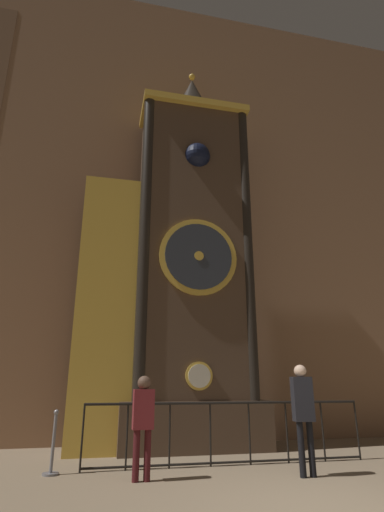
# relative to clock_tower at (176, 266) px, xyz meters

# --- Properties ---
(cathedral_back_wall) EXTENTS (24.00, 0.32, 14.74)m
(cathedral_back_wall) POSITION_rel_clock_tower_xyz_m (0.84, 1.28, 2.91)
(cathedral_back_wall) COLOR #936B4C
(cathedral_back_wall) RESTS_ON ground_plane
(clock_tower) EXTENTS (4.68, 1.81, 10.84)m
(clock_tower) POSITION_rel_clock_tower_xyz_m (0.00, 0.00, 0.00)
(clock_tower) COLOR brown
(clock_tower) RESTS_ON ground_plane
(railing_fence) EXTENTS (5.57, 0.05, 1.14)m
(railing_fence) POSITION_rel_clock_tower_xyz_m (0.75, -1.99, -3.81)
(railing_fence) COLOR black
(railing_fence) RESTS_ON ground_plane
(visitor_near) EXTENTS (0.35, 0.23, 1.61)m
(visitor_near) POSITION_rel_clock_tower_xyz_m (-1.05, -2.92, -3.47)
(visitor_near) COLOR #461518
(visitor_near) RESTS_ON ground_plane
(visitor_far) EXTENTS (0.37, 0.27, 1.80)m
(visitor_far) POSITION_rel_clock_tower_xyz_m (1.69, -3.22, -3.36)
(visitor_far) COLOR black
(visitor_far) RESTS_ON ground_plane
(stanchion_post) EXTENTS (0.28, 0.28, 1.04)m
(stanchion_post) POSITION_rel_clock_tower_xyz_m (-2.49, -2.09, -4.11)
(stanchion_post) COLOR gray
(stanchion_post) RESTS_ON ground_plane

